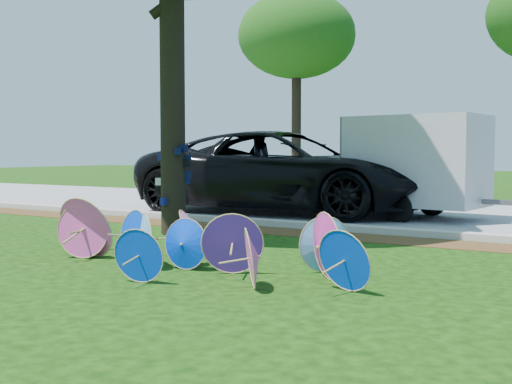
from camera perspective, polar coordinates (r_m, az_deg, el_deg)
ground at (r=7.88m, az=-10.88°, el=-7.21°), size 90.00×90.00×0.00m
mulch_strip at (r=11.56m, az=4.41°, el=-3.68°), size 90.00×1.00×0.01m
curb at (r=12.17m, az=5.92°, el=-3.06°), size 90.00×0.30×0.12m
street at (r=16.00m, az=12.39°, el=-1.72°), size 90.00×8.00×0.01m
parasol_pile at (r=8.20m, az=-6.58°, el=-4.13°), size 5.09×2.62×0.91m
black_van at (r=15.34m, az=2.55°, el=1.77°), size 7.34×3.97×1.95m
cargo_trailer at (r=14.38m, az=14.12°, el=2.70°), size 2.94×2.04×2.53m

